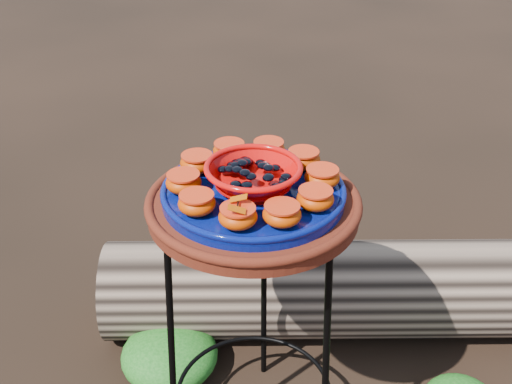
# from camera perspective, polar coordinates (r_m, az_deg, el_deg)

# --- Properties ---
(plant_stand) EXTENTS (0.44, 0.44, 0.70)m
(plant_stand) POSITION_cam_1_polar(r_m,az_deg,el_deg) (1.61, -0.20, -12.52)
(plant_stand) COLOR black
(plant_stand) RESTS_ON ground
(terracotta_saucer) EXTENTS (0.46, 0.46, 0.04)m
(terracotta_saucer) POSITION_cam_1_polar(r_m,az_deg,el_deg) (1.38, -0.23, -1.29)
(terracotta_saucer) COLOR #4B110C
(terracotta_saucer) RESTS_ON plant_stand
(cobalt_plate) EXTENTS (0.39, 0.39, 0.03)m
(cobalt_plate) POSITION_cam_1_polar(r_m,az_deg,el_deg) (1.37, -0.23, -0.17)
(cobalt_plate) COLOR #05073A
(cobalt_plate) RESTS_ON terracotta_saucer
(red_bowl) EXTENTS (0.20, 0.20, 0.05)m
(red_bowl) POSITION_cam_1_polar(r_m,az_deg,el_deg) (1.35, -0.24, 1.30)
(red_bowl) COLOR red
(red_bowl) RESTS_ON cobalt_plate
(glass_gems) EXTENTS (0.15, 0.15, 0.03)m
(glass_gems) POSITION_cam_1_polar(r_m,az_deg,el_deg) (1.33, -0.24, 2.81)
(glass_gems) COLOR black
(glass_gems) RESTS_ON red_bowl
(orange_half_0) EXTENTS (0.08, 0.08, 0.04)m
(orange_half_0) POSITION_cam_1_polar(r_m,az_deg,el_deg) (1.23, -1.62, -2.22)
(orange_half_0) COLOR #A61500
(orange_half_0) RESTS_ON cobalt_plate
(orange_half_1) EXTENTS (0.08, 0.08, 0.04)m
(orange_half_1) POSITION_cam_1_polar(r_m,az_deg,el_deg) (1.24, 2.32, -2.02)
(orange_half_1) COLOR #A61500
(orange_half_1) RESTS_ON cobalt_plate
(orange_half_2) EXTENTS (0.08, 0.08, 0.04)m
(orange_half_2) POSITION_cam_1_polar(r_m,az_deg,el_deg) (1.29, 5.29, -0.61)
(orange_half_2) COLOR #A61500
(orange_half_2) RESTS_ON cobalt_plate
(orange_half_3) EXTENTS (0.08, 0.08, 0.04)m
(orange_half_3) POSITION_cam_1_polar(r_m,az_deg,el_deg) (1.37, 5.89, 1.29)
(orange_half_3) COLOR #A61500
(orange_half_3) RESTS_ON cobalt_plate
(orange_half_4) EXTENTS (0.08, 0.08, 0.04)m
(orange_half_4) POSITION_cam_1_polar(r_m,az_deg,el_deg) (1.44, 4.23, 2.92)
(orange_half_4) COLOR #A61500
(orange_half_4) RESTS_ON cobalt_plate
(orange_half_5) EXTENTS (0.08, 0.08, 0.04)m
(orange_half_5) POSITION_cam_1_polar(r_m,az_deg,el_deg) (1.48, 1.13, 3.78)
(orange_half_5) COLOR #A61500
(orange_half_5) RESTS_ON cobalt_plate
(orange_half_6) EXTENTS (0.08, 0.08, 0.04)m
(orange_half_6) POSITION_cam_1_polar(r_m,az_deg,el_deg) (1.47, -2.39, 3.66)
(orange_half_6) COLOR #A61500
(orange_half_6) RESTS_ON cobalt_plate
(orange_half_7) EXTENTS (0.08, 0.08, 0.04)m
(orange_half_7) POSITION_cam_1_polar(r_m,az_deg,el_deg) (1.42, -5.25, 2.58)
(orange_half_7) COLOR #A61500
(orange_half_7) RESTS_ON cobalt_plate
(orange_half_8) EXTENTS (0.08, 0.08, 0.04)m
(orange_half_8) POSITION_cam_1_polar(r_m,az_deg,el_deg) (1.35, -6.45, 0.83)
(orange_half_8) COLOR #A61500
(orange_half_8) RESTS_ON cobalt_plate
(orange_half_9) EXTENTS (0.08, 0.08, 0.04)m
(orange_half_9) POSITION_cam_1_polar(r_m,az_deg,el_deg) (1.27, -5.28, -1.03)
(orange_half_9) COLOR #A61500
(orange_half_9) RESTS_ON cobalt_plate
(butterfly) EXTENTS (0.08, 0.05, 0.01)m
(butterfly) POSITION_cam_1_polar(r_m,az_deg,el_deg) (1.21, -1.64, -1.14)
(butterfly) COLOR #C14601
(butterfly) RESTS_ON orange_half_0
(driftwood_log) EXTENTS (1.69, 0.66, 0.31)m
(driftwood_log) POSITION_cam_1_polar(r_m,az_deg,el_deg) (2.08, 9.96, -8.48)
(driftwood_log) COLOR black
(driftwood_log) RESTS_ON ground
(foliage_left) EXTENTS (0.29, 0.29, 0.14)m
(foliage_left) POSITION_cam_1_polar(r_m,az_deg,el_deg) (1.97, -7.70, -14.04)
(foliage_left) COLOR #104F10
(foliage_left) RESTS_ON ground
(foliage_back) EXTENTS (0.30, 0.30, 0.15)m
(foliage_back) POSITION_cam_1_polar(r_m,az_deg,el_deg) (2.27, -3.40, -6.84)
(foliage_back) COLOR #104F10
(foliage_back) RESTS_ON ground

